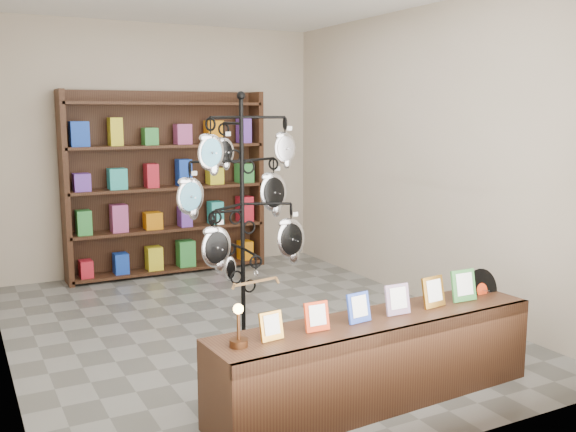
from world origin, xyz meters
The scene contains 5 objects.
ground centered at (0.00, 0.00, 0.00)m, with size 5.00×5.00×0.00m, color slate.
room_envelope centered at (0.00, 0.00, 1.85)m, with size 5.00×5.00×5.00m.
display_tree centered at (-0.25, -0.55, 1.22)m, with size 1.08×0.97×2.11m.
front_shelf centered at (0.16, -1.84, 0.30)m, with size 2.42×0.61×0.85m.
back_shelving centered at (0.00, 2.30, 1.03)m, with size 2.42×0.36×2.20m.
Camera 1 is at (-2.28, -5.20, 1.94)m, focal length 40.00 mm.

